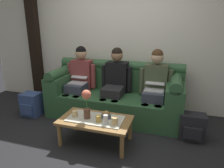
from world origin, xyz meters
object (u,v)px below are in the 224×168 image
at_px(snack_bowl, 106,115).
at_px(cup_far_center, 115,121).
at_px(coffee_table, 95,122).
at_px(backpack_left, 31,104).
at_px(cup_near_left, 106,119).
at_px(person_middle, 115,80).
at_px(backpack_right, 192,127).
at_px(cup_near_right, 75,114).
at_px(person_left, 80,77).
at_px(cup_far_left, 99,119).
at_px(couch, 115,95).
at_px(flower_vase, 87,102).
at_px(person_right, 155,84).

xyz_separation_m(snack_bowl, cup_far_center, (0.17, -0.14, 0.01)).
relative_size(coffee_table, backpack_left, 2.36).
bearing_deg(cup_near_left, backpack_left, 160.66).
distance_m(person_middle, snack_bowl, 0.94).
xyz_separation_m(cup_far_center, backpack_right, (0.99, 0.58, -0.23)).
xyz_separation_m(cup_near_right, backpack_right, (1.59, 0.52, -0.22)).
distance_m(person_left, backpack_right, 2.09).
bearing_deg(person_middle, backpack_left, -161.52).
height_order(cup_far_center, cup_far_left, cup_far_center).
bearing_deg(snack_bowl, person_middle, 98.66).
bearing_deg(couch, cup_far_left, -85.74).
height_order(flower_vase, cup_far_center, flower_vase).
xyz_separation_m(couch, person_middle, (0.00, -0.00, 0.29)).
relative_size(person_left, cup_near_left, 10.17).
xyz_separation_m(couch, flower_vase, (-0.11, -0.99, 0.25)).
relative_size(couch, backpack_left, 5.58).
bearing_deg(coffee_table, flower_vase, -165.95).
xyz_separation_m(cup_far_center, backpack_left, (-1.75, 0.56, -0.22)).
distance_m(person_middle, backpack_left, 1.59).
relative_size(person_right, snack_bowl, 8.95).
relative_size(person_right, coffee_table, 1.24).
height_order(person_right, flower_vase, person_right).
distance_m(couch, person_right, 0.75).
height_order(flower_vase, cup_near_right, flower_vase).
relative_size(flower_vase, snack_bowl, 3.00).
relative_size(couch, cup_near_right, 28.27).
distance_m(couch, coffee_table, 0.96).
xyz_separation_m(person_middle, cup_near_right, (-0.30, -0.98, -0.24)).
height_order(person_right, cup_far_left, person_right).
distance_m(couch, backpack_right, 1.39).
relative_size(person_left, backpack_left, 2.93).
distance_m(cup_near_left, cup_near_right, 0.49).
distance_m(flower_vase, snack_bowl, 0.33).
xyz_separation_m(coffee_table, snack_bowl, (0.14, 0.06, 0.09)).
xyz_separation_m(backpack_right, backpack_left, (-2.74, -0.02, 0.01)).
distance_m(person_middle, flower_vase, 0.99).
relative_size(flower_vase, backpack_right, 1.05).
xyz_separation_m(couch, cup_far_left, (0.08, -1.04, 0.05)).
height_order(couch, cup_near_right, couch).
bearing_deg(cup_near_right, cup_far_center, -5.57).
xyz_separation_m(cup_far_left, backpack_right, (1.22, 0.57, -0.22)).
bearing_deg(couch, person_middle, -90.00).
bearing_deg(person_left, backpack_right, -13.06).
relative_size(person_right, cup_near_left, 10.17).
xyz_separation_m(person_left, flower_vase, (0.58, -0.98, -0.04)).
bearing_deg(backpack_right, person_middle, 160.40).
bearing_deg(person_left, flower_vase, -59.47).
height_order(coffee_table, cup_far_center, cup_far_center).
height_order(person_middle, backpack_right, person_middle).
bearing_deg(cup_near_left, person_left, 129.70).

